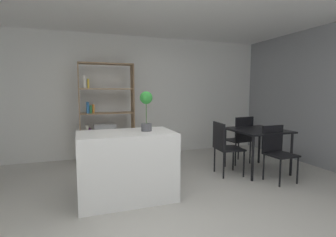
{
  "coord_description": "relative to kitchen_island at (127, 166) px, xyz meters",
  "views": [
    {
      "loc": [
        -0.98,
        -2.78,
        1.46
      ],
      "look_at": [
        0.12,
        0.32,
        1.11
      ],
      "focal_mm": 27.26,
      "sensor_mm": 36.0,
      "label": 1
    }
  ],
  "objects": [
    {
      "name": "ground_plane",
      "position": [
        0.38,
        -0.59,
        -0.46
      ],
      "size": [
        9.46,
        9.46,
        0.0
      ],
      "primitive_type": "plane",
      "color": "beige"
    },
    {
      "name": "back_partition",
      "position": [
        0.38,
        2.42,
        0.89
      ],
      "size": [
        6.88,
        0.06,
        2.69
      ],
      "primitive_type": "cube",
      "color": "white",
      "rests_on": "ground_plane"
    },
    {
      "name": "dining_chair_far",
      "position": [
        2.47,
        0.91,
        0.11
      ],
      "size": [
        0.48,
        0.45,
        0.96
      ],
      "rotation": [
        0.0,
        0.0,
        3.25
      ],
      "color": "black",
      "rests_on": "ground_plane"
    },
    {
      "name": "dining_table",
      "position": [
        2.46,
        0.42,
        0.23
      ],
      "size": [
        0.93,
        0.95,
        0.78
      ],
      "color": "black",
      "rests_on": "ground_plane"
    },
    {
      "name": "potted_plant_on_island",
      "position": [
        0.28,
        0.01,
        0.8
      ],
      "size": [
        0.17,
        0.17,
        0.55
      ],
      "color": "#4C4C51",
      "rests_on": "kitchen_island"
    },
    {
      "name": "open_bookshelf",
      "position": [
        -0.11,
        2.03,
        0.41
      ],
      "size": [
        1.1,
        0.31,
        2.03
      ],
      "color": "#997551",
      "rests_on": "ground_plane"
    },
    {
      "name": "kitchen_island",
      "position": [
        0.0,
        0.0,
        0.0
      ],
      "size": [
        1.27,
        0.74,
        0.92
      ],
      "primitive_type": "cube",
      "color": "white",
      "rests_on": "ground_plane"
    },
    {
      "name": "dining_chair_near",
      "position": [
        2.46,
        -0.09,
        0.07
      ],
      "size": [
        0.44,
        0.43,
        0.9
      ],
      "rotation": [
        0.0,
        0.0,
        0.04
      ],
      "color": "black",
      "rests_on": "ground_plane"
    },
    {
      "name": "dining_chair_island_side",
      "position": [
        1.78,
        0.43,
        0.1
      ],
      "size": [
        0.48,
        0.49,
        0.93
      ],
      "rotation": [
        0.0,
        0.0,
        1.46
      ],
      "color": "black",
      "rests_on": "ground_plane"
    }
  ]
}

